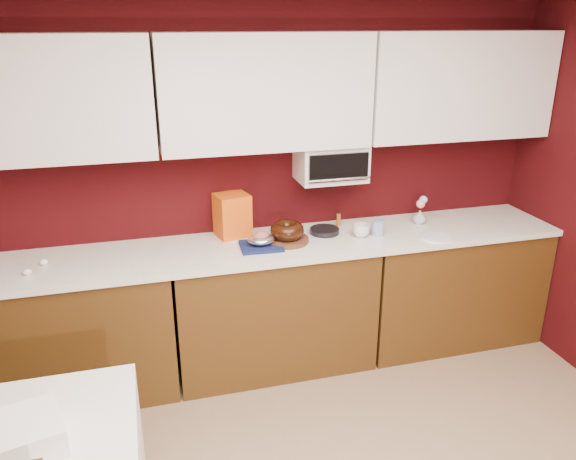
% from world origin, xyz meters
% --- Properties ---
extents(wall_back, '(4.00, 0.02, 2.50)m').
position_xyz_m(wall_back, '(0.00, 2.25, 1.25)').
color(wall_back, '#360709').
rests_on(wall_back, floor).
extents(base_cabinet_left, '(1.31, 0.58, 0.86)m').
position_xyz_m(base_cabinet_left, '(-1.33, 1.94, 0.43)').
color(base_cabinet_left, '#492D0E').
rests_on(base_cabinet_left, floor).
extents(base_cabinet_center, '(1.31, 0.58, 0.86)m').
position_xyz_m(base_cabinet_center, '(0.00, 1.94, 0.43)').
color(base_cabinet_center, '#492D0E').
rests_on(base_cabinet_center, floor).
extents(base_cabinet_right, '(1.31, 0.58, 0.86)m').
position_xyz_m(base_cabinet_right, '(1.33, 1.94, 0.43)').
color(base_cabinet_right, '#492D0E').
rests_on(base_cabinet_right, floor).
extents(countertop, '(4.00, 0.62, 0.04)m').
position_xyz_m(countertop, '(0.00, 1.94, 0.88)').
color(countertop, silver).
rests_on(countertop, base_cabinet_center).
extents(upper_cabinet_left, '(1.31, 0.33, 0.70)m').
position_xyz_m(upper_cabinet_left, '(-1.33, 2.08, 1.85)').
color(upper_cabinet_left, white).
rests_on(upper_cabinet_left, wall_back).
extents(upper_cabinet_center, '(1.31, 0.33, 0.70)m').
position_xyz_m(upper_cabinet_center, '(0.00, 2.08, 1.85)').
color(upper_cabinet_center, white).
rests_on(upper_cabinet_center, wall_back).
extents(upper_cabinet_right, '(1.31, 0.33, 0.70)m').
position_xyz_m(upper_cabinet_right, '(1.33, 2.08, 1.85)').
color(upper_cabinet_right, white).
rests_on(upper_cabinet_right, wall_back).
extents(toaster_oven, '(0.45, 0.30, 0.25)m').
position_xyz_m(toaster_oven, '(0.45, 2.10, 1.38)').
color(toaster_oven, white).
rests_on(toaster_oven, upper_cabinet_center).
extents(toaster_oven_door, '(0.40, 0.02, 0.18)m').
position_xyz_m(toaster_oven_door, '(0.45, 1.94, 1.38)').
color(toaster_oven_door, black).
rests_on(toaster_oven_door, toaster_oven).
extents(toaster_oven_handle, '(0.42, 0.02, 0.02)m').
position_xyz_m(toaster_oven_handle, '(0.45, 1.93, 1.30)').
color(toaster_oven_handle, silver).
rests_on(toaster_oven_handle, toaster_oven).
extents(cake_base, '(0.38, 0.38, 0.03)m').
position_xyz_m(cake_base, '(0.10, 1.94, 0.91)').
color(cake_base, '#5A2D1B').
rests_on(cake_base, countertop).
extents(bundt_cake, '(0.29, 0.29, 0.09)m').
position_xyz_m(bundt_cake, '(0.10, 1.94, 0.98)').
color(bundt_cake, black).
rests_on(bundt_cake, cake_base).
extents(navy_towel, '(0.28, 0.24, 0.02)m').
position_xyz_m(navy_towel, '(-0.08, 1.89, 0.91)').
color(navy_towel, '#141D4C').
rests_on(navy_towel, countertop).
extents(foil_ham_nest, '(0.21, 0.19, 0.06)m').
position_xyz_m(foil_ham_nest, '(-0.08, 1.89, 0.96)').
color(foil_ham_nest, silver).
rests_on(foil_ham_nest, navy_towel).
extents(roasted_ham, '(0.12, 0.11, 0.06)m').
position_xyz_m(roasted_ham, '(-0.08, 1.89, 0.98)').
color(roasted_ham, '#C25F58').
rests_on(roasted_ham, foil_ham_nest).
extents(pandoro_box, '(0.25, 0.23, 0.29)m').
position_xyz_m(pandoro_box, '(-0.22, 2.15, 1.04)').
color(pandoro_box, red).
rests_on(pandoro_box, countertop).
extents(dark_pan, '(0.26, 0.26, 0.04)m').
position_xyz_m(dark_pan, '(0.39, 2.02, 0.92)').
color(dark_pan, black).
rests_on(dark_pan, countertop).
extents(coffee_mug, '(0.11, 0.11, 0.11)m').
position_xyz_m(coffee_mug, '(0.60, 1.89, 0.95)').
color(coffee_mug, white).
rests_on(coffee_mug, countertop).
extents(blue_jar, '(0.10, 0.10, 0.10)m').
position_xyz_m(blue_jar, '(0.73, 1.90, 0.95)').
color(blue_jar, navy).
rests_on(blue_jar, countertop).
extents(flower_vase, '(0.09, 0.09, 0.11)m').
position_xyz_m(flower_vase, '(1.11, 2.03, 0.96)').
color(flower_vase, '#A9B1C0').
rests_on(flower_vase, countertop).
extents(flower_pink, '(0.06, 0.06, 0.06)m').
position_xyz_m(flower_pink, '(1.11, 2.03, 1.05)').
color(flower_pink, pink).
rests_on(flower_pink, flower_vase).
extents(flower_blue, '(0.06, 0.06, 0.06)m').
position_xyz_m(flower_blue, '(1.14, 2.05, 1.07)').
color(flower_blue, '#9AD3F7').
rests_on(flower_blue, flower_vase).
extents(china_plate, '(0.23, 0.23, 0.01)m').
position_xyz_m(china_plate, '(1.08, 1.74, 0.91)').
color(china_plate, white).
rests_on(china_plate, countertop).
extents(amber_bottle, '(0.04, 0.04, 0.09)m').
position_xyz_m(amber_bottle, '(0.53, 2.13, 0.95)').
color(amber_bottle, brown).
rests_on(amber_bottle, countertop).
extents(egg_left, '(0.06, 0.05, 0.04)m').
position_xyz_m(egg_left, '(-1.46, 1.84, 0.92)').
color(egg_left, white).
rests_on(egg_left, countertop).
extents(egg_right, '(0.05, 0.04, 0.04)m').
position_xyz_m(egg_right, '(-1.39, 1.96, 0.92)').
color(egg_right, white).
rests_on(egg_right, countertop).
extents(newspaper_stack, '(0.39, 0.34, 0.12)m').
position_xyz_m(newspaper_stack, '(-1.33, 0.53, 0.81)').
color(newspaper_stack, white).
rests_on(newspaper_stack, dining_table).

